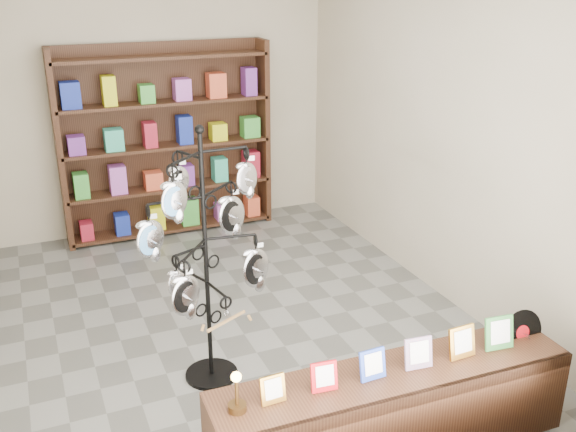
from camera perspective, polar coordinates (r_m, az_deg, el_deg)
name	(u,v)px	position (r m, az deg, el deg)	size (l,w,h in m)	color
ground	(233,317)	(5.89, -4.94, -8.96)	(5.00, 5.00, 0.00)	slate
room_envelope	(226,115)	(5.22, -5.57, 8.93)	(5.00, 5.00, 5.00)	beige
display_tree	(205,240)	(4.60, -7.39, -2.13)	(1.07, 1.07, 1.97)	black
front_shelf	(392,410)	(4.35, 9.25, -16.69)	(2.39, 0.56, 0.84)	black
back_shelving	(167,147)	(7.58, -10.69, 6.05)	(2.42, 0.36, 2.20)	black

